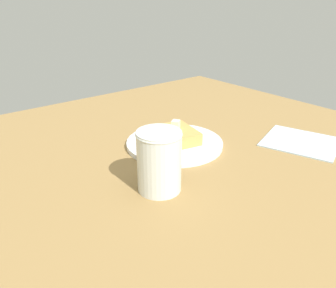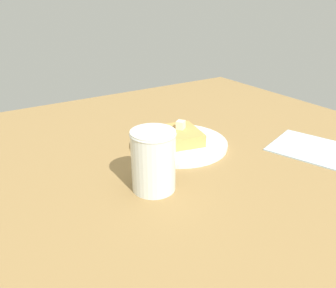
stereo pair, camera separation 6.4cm
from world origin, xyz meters
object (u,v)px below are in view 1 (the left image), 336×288
syrup_jar (159,163)px  napkin (301,142)px  fork (149,150)px  plate (175,143)px

syrup_jar → napkin: size_ratio=0.69×
fork → napkin: 35.46cm
plate → napkin: (23.76, -17.07, -0.45)cm
plate → fork: fork is taller
plate → napkin: bearing=-35.7°
fork → napkin: (31.29, -16.65, -1.12)cm
syrup_jar → napkin: 38.09cm
plate → fork: size_ratio=1.44×
plate → fork: 7.57cm
fork → syrup_jar: syrup_jar is taller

